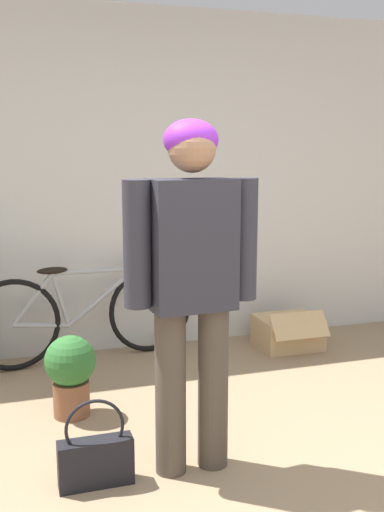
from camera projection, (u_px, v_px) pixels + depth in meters
name	position (u px, v px, depth m)	size (l,w,h in m)	color
wall_back	(151.00, 182.00, 4.62)	(8.00, 0.07, 2.60)	silver
person	(192.00, 270.00, 2.79)	(0.65, 0.25, 1.69)	#4C4238
bicycle	(85.00, 314.00, 4.40)	(1.69, 0.46, 0.74)	black
handbag	(96.00, 458.00, 2.79)	(0.35, 0.10, 0.43)	black
cardboard_box	(288.00, 332.00, 4.75)	(0.48, 0.47, 0.32)	tan
potted_plant	(71.00, 371.00, 3.50)	(0.30, 0.30, 0.49)	brown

